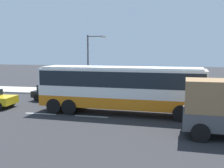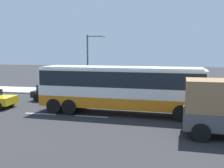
{
  "view_description": "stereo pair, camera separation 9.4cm",
  "coord_description": "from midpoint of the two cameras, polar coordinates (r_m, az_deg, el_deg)",
  "views": [
    {
      "loc": [
        1.79,
        -20.51,
        4.61
      ],
      "look_at": [
        -2.62,
        -0.8,
        2.15
      ],
      "focal_mm": 44.61,
      "sensor_mm": 36.0,
      "label": 1
    },
    {
      "loc": [
        1.7,
        -20.53,
        4.61
      ],
      "look_at": [
        -2.62,
        -0.8,
        2.15
      ],
      "focal_mm": 44.61,
      "sensor_mm": 36.0,
      "label": 2
    }
  ],
  "objects": [
    {
      "name": "sidewalk_curb",
      "position": [
        28.94,
        8.75,
        -2.14
      ],
      "size": [
        80.0,
        4.0,
        0.15
      ],
      "primitive_type": "cube",
      "color": "#A8A399",
      "rests_on": "ground_plane"
    },
    {
      "name": "coach_bus",
      "position": [
        20.03,
        1.64,
        -0.18
      ],
      "size": [
        11.93,
        3.17,
        3.42
      ],
      "rotation": [
        0.0,
        0.0,
        -0.05
      ],
      "color": "orange",
      "rests_on": "ground_plane"
    },
    {
      "name": "ground_plane",
      "position": [
        21.1,
        7.35,
        -5.72
      ],
      "size": [
        120.0,
        120.0,
        0.0
      ],
      "primitive_type": "plane",
      "color": "#28282B"
    },
    {
      "name": "lane_centreline",
      "position": [
        19.24,
        0.09,
        -6.9
      ],
      "size": [
        37.96,
        0.16,
        0.01
      ],
      "color": "white",
      "rests_on": "ground_plane"
    },
    {
      "name": "pedestrian_near_curb",
      "position": [
        27.97,
        18.52,
        -0.7
      ],
      "size": [
        0.32,
        0.32,
        1.59
      ],
      "rotation": [
        0.0,
        0.0,
        1.66
      ],
      "color": "black",
      "rests_on": "sidewalk_curb"
    },
    {
      "name": "car_black_sedan",
      "position": [
        25.96,
        -11.71,
        -1.66
      ],
      "size": [
        4.4,
        2.07,
        1.49
      ],
      "rotation": [
        0.0,
        0.0,
        -0.05
      ],
      "color": "black",
      "rests_on": "ground_plane"
    },
    {
      "name": "street_lamp",
      "position": [
        28.33,
        -4.63,
        5.05
      ],
      "size": [
        2.07,
        0.24,
        5.98
      ],
      "color": "#47474C",
      "rests_on": "sidewalk_curb"
    }
  ]
}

